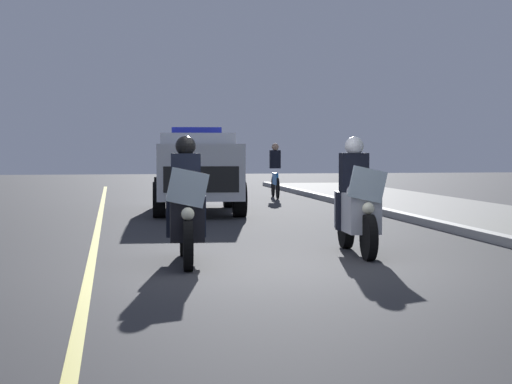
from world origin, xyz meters
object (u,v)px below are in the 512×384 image
police_motorcycle_lead_right (357,206)px  police_suv (197,168)px  police_motorcycle_lead_left (186,211)px  cyclist_background (275,171)px

police_motorcycle_lead_right → police_suv: bearing=-170.0°
police_motorcycle_lead_right → police_suv: (-8.60, -1.52, 0.37)m
police_motorcycle_lead_left → cyclist_background: (-14.46, 3.95, 0.14)m
police_suv → cyclist_background: bearing=151.0°
police_suv → cyclist_background: 6.04m
police_motorcycle_lead_right → police_suv: police_suv is taller
police_suv → police_motorcycle_lead_right: bearing=10.0°
police_motorcycle_lead_left → cyclist_background: 14.99m
police_motorcycle_lead_left → police_motorcycle_lead_right: (-0.59, 2.54, 0.00)m
police_suv → cyclist_background: police_suv is taller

